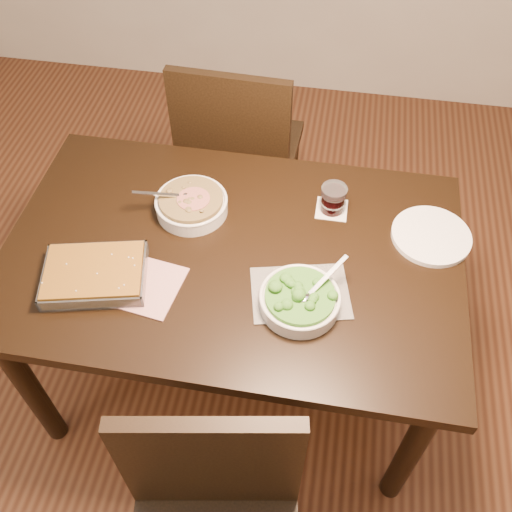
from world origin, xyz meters
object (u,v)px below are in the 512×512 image
at_px(stew_bowl, 191,204).
at_px(chair_far, 239,150).
at_px(broccoli_bowl, 300,300).
at_px(wine_tumbler, 333,198).
at_px(table, 233,270).
at_px(dinner_plate, 431,236).
at_px(baking_dish, 95,275).

height_order(stew_bowl, chair_far, chair_far).
relative_size(broccoli_bowl, chair_far, 0.24).
xyz_separation_m(stew_bowl, wine_tumbler, (0.44, 0.08, 0.02)).
xyz_separation_m(wine_tumbler, chair_far, (-0.41, 0.48, -0.26)).
bearing_deg(wine_tumbler, table, -141.51).
bearing_deg(broccoli_bowl, chair_far, 111.63).
height_order(table, stew_bowl, stew_bowl).
height_order(table, dinner_plate, dinner_plate).
relative_size(table, dinner_plate, 5.71).
relative_size(stew_bowl, chair_far, 0.26).
relative_size(stew_bowl, dinner_plate, 1.03).
bearing_deg(table, chair_far, 99.58).
bearing_deg(stew_bowl, table, -42.30).
bearing_deg(stew_bowl, wine_tumbler, 10.49).
distance_m(stew_bowl, chair_far, 0.61).
bearing_deg(chair_far, table, 101.93).
bearing_deg(baking_dish, wine_tumbler, 18.65).
height_order(table, baking_dish, baking_dish).
xyz_separation_m(baking_dish, chair_far, (0.25, 0.88, -0.23)).
height_order(baking_dish, dinner_plate, baking_dish).
xyz_separation_m(table, stew_bowl, (-0.16, 0.14, 0.13)).
height_order(table, wine_tumbler, wine_tumbler).
distance_m(baking_dish, dinner_plate, 1.02).
xyz_separation_m(stew_bowl, baking_dish, (-0.21, -0.32, -0.01)).
bearing_deg(table, baking_dish, -154.49).
distance_m(baking_dish, chair_far, 0.95).
xyz_separation_m(table, wine_tumbler, (0.29, 0.23, 0.15)).
xyz_separation_m(table, chair_far, (-0.12, 0.71, -0.11)).
distance_m(stew_bowl, wine_tumbler, 0.45).
bearing_deg(stew_bowl, broccoli_bowl, -38.86).
bearing_deg(wine_tumbler, stew_bowl, -169.51).
distance_m(stew_bowl, baking_dish, 0.38).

